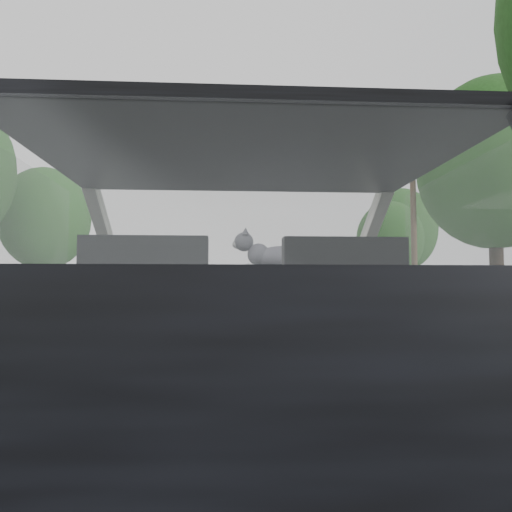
{
  "coord_description": "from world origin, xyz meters",
  "views": [
    {
      "loc": [
        -0.09,
        -2.39,
        0.88
      ],
      "look_at": [
        0.1,
        0.57,
        1.08
      ],
      "focal_mm": 35.0,
      "sensor_mm": 36.0,
      "label": 1
    }
  ],
  "objects": [
    {
      "name": "ground",
      "position": [
        0.0,
        0.0,
        0.0
      ],
      "size": [
        140.0,
        140.0,
        0.0
      ],
      "primitive_type": "plane",
      "color": "#353537",
      "rests_on": "ground"
    },
    {
      "name": "subject_car",
      "position": [
        0.0,
        0.0,
        0.72
      ],
      "size": [
        1.8,
        4.0,
        1.45
      ],
      "primitive_type": "cube",
      "color": "black",
      "rests_on": "ground"
    },
    {
      "name": "dashboard",
      "position": [
        0.0,
        0.62,
        0.85
      ],
      "size": [
        1.58,
        0.45,
        0.3
      ],
      "primitive_type": "cube",
      "color": "black",
      "rests_on": "subject_car"
    },
    {
      "name": "driver_seat",
      "position": [
        -0.4,
        -0.29,
        0.88
      ],
      "size": [
        0.5,
        0.72,
        0.42
      ],
      "primitive_type": "cube",
      "color": "black",
      "rests_on": "subject_car"
    },
    {
      "name": "passenger_seat",
      "position": [
        0.4,
        -0.29,
        0.88
      ],
      "size": [
        0.5,
        0.72,
        0.42
      ],
      "primitive_type": "cube",
      "color": "black",
      "rests_on": "subject_car"
    },
    {
      "name": "steering_wheel",
      "position": [
        -0.4,
        0.33,
        0.92
      ],
      "size": [
        0.36,
        0.36,
        0.04
      ],
      "primitive_type": "torus",
      "color": "black",
      "rests_on": "dashboard"
    },
    {
      "name": "cat",
      "position": [
        0.29,
        0.63,
        1.08
      ],
      "size": [
        0.59,
        0.24,
        0.26
      ],
      "primitive_type": "ellipsoid",
      "rotation": [
        0.0,
        0.0,
        -0.12
      ],
      "color": "slate",
      "rests_on": "dashboard"
    },
    {
      "name": "guardrail",
      "position": [
        4.3,
        10.0,
        0.58
      ],
      "size": [
        0.05,
        90.0,
        0.32
      ],
      "primitive_type": "cube",
      "color": "#929497",
      "rests_on": "ground"
    },
    {
      "name": "other_car",
      "position": [
        -1.05,
        16.91,
        0.73
      ],
      "size": [
        2.43,
        4.66,
        1.46
      ],
      "primitive_type": "imported",
      "rotation": [
        0.0,
        0.0,
        0.16
      ],
      "color": "silver",
      "rests_on": "ground"
    },
    {
      "name": "highway_sign",
      "position": [
        6.15,
        16.73,
        1.18
      ],
      "size": [
        0.22,
        0.95,
        2.37
      ],
      "primitive_type": "cube",
      "rotation": [
        0.0,
        0.0,
        0.13
      ],
      "color": "#104723",
      "rests_on": "ground"
    },
    {
      "name": "utility_pole",
      "position": [
        7.36,
        16.66,
        3.5
      ],
      "size": [
        0.25,
        0.25,
        7.01
      ],
      "primitive_type": "cylinder",
      "rotation": [
        0.0,
        0.0,
        -0.12
      ],
      "color": "brown",
      "rests_on": "ground"
    },
    {
      "name": "tree_1",
      "position": [
        10.92,
        17.06,
        4.66
      ],
      "size": [
        7.58,
        7.58,
        9.33
      ],
      "primitive_type": null,
      "rotation": [
        0.0,
        0.0,
        -0.27
      ],
      "color": "#1A3D14",
      "rests_on": "ground"
    },
    {
      "name": "tree_2",
      "position": [
        9.5,
        25.79,
        2.91
      ],
      "size": [
        3.97,
        3.97,
        5.82
      ],
      "primitive_type": null,
      "rotation": [
        0.0,
        0.0,
        -0.03
      ],
      "color": "#1A3D14",
      "rests_on": "ground"
    },
    {
      "name": "tree_3",
      "position": [
        13.96,
        36.27,
        4.34
      ],
      "size": [
        6.91,
        6.91,
        8.68
      ],
      "primitive_type": null,
      "rotation": [
        0.0,
        0.0,
        -0.24
      ],
      "color": "#1A3D14",
      "rests_on": "ground"
    },
    {
      "name": "tree_6",
      "position": [
        -9.58,
        24.45,
        3.56
      ],
      "size": [
        6.07,
        6.07,
        7.13
      ],
      "primitive_type": null,
      "rotation": [
        0.0,
        0.0,
        0.36
      ],
      "color": "#1A3D14",
      "rests_on": "ground"
    }
  ]
}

